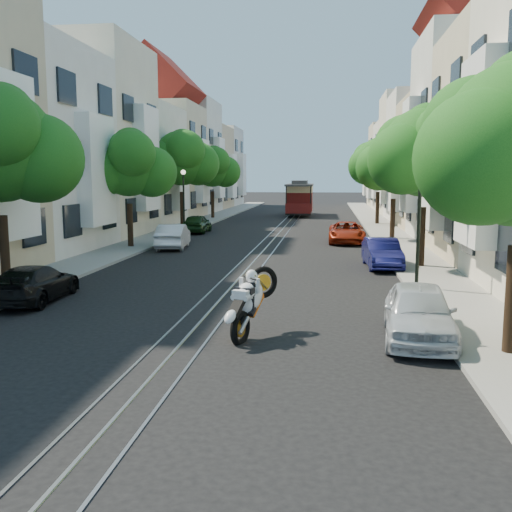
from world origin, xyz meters
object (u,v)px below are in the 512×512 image
(tree_w_d, at_px, (213,168))
(parked_car_e_far, at_px, (347,232))
(tree_e_d, at_px, (380,163))
(parked_car_w_far, at_px, (197,224))
(tree_w_c, at_px, (182,159))
(cable_car, at_px, (300,197))
(tree_w_a, at_px, (0,148))
(parked_car_w_near, at_px, (35,283))
(lamp_east, at_px, (419,206))
(lamp_west, at_px, (184,191))
(parked_car_e_near, at_px, (419,312))
(parked_car_e_mid, at_px, (382,253))
(sportbike_rider, at_px, (249,299))
(tree_e_c, at_px, (395,164))
(tree_e_b, at_px, (426,154))
(tree_w_b, at_px, (129,166))
(parked_car_w_mid, at_px, (173,236))

(tree_w_d, relative_size, parked_car_e_far, 1.47)
(tree_e_d, height_order, parked_car_w_far, tree_e_d)
(tree_w_c, xyz_separation_m, cable_car, (7.64, 16.38, -3.20))
(tree_w_a, bearing_deg, parked_car_w_near, -35.60)
(lamp_east, bearing_deg, cable_car, 98.83)
(lamp_west, xyz_separation_m, parked_car_e_near, (11.77, -23.92, -2.18))
(tree_w_c, xyz_separation_m, lamp_east, (13.44, -20.98, -2.22))
(lamp_east, bearing_deg, tree_w_d, 112.80)
(parked_car_e_near, bearing_deg, parked_car_w_far, 118.91)
(parked_car_e_mid, bearing_deg, sportbike_rider, -113.61)
(parked_car_w_near, bearing_deg, lamp_east, -168.35)
(tree_e_c, xyz_separation_m, parked_car_e_near, (-1.79, -21.89, -3.93))
(tree_e_b, bearing_deg, parked_car_e_near, -99.35)
(sportbike_rider, distance_m, parked_car_w_near, 7.74)
(tree_e_b, distance_m, tree_w_d, 30.60)
(parked_car_e_mid, xyz_separation_m, parked_car_w_far, (-11.20, 13.85, 0.02))
(parked_car_e_near, distance_m, parked_car_e_far, 19.98)
(tree_e_d, bearing_deg, parked_car_w_near, -113.13)
(tree_w_d, xyz_separation_m, lamp_west, (0.84, -13.98, -1.75))
(parked_car_e_far, bearing_deg, lamp_east, -81.87)
(lamp_west, bearing_deg, parked_car_w_near, -88.10)
(tree_w_c, xyz_separation_m, parked_car_e_near, (12.61, -26.89, -4.40))
(tree_w_b, xyz_separation_m, cable_car, (7.64, 27.38, -2.53))
(tree_w_a, relative_size, tree_w_b, 1.07)
(tree_e_c, height_order, tree_w_c, tree_w_c)
(tree_w_a, height_order, cable_car, tree_w_a)
(lamp_west, relative_size, parked_car_w_mid, 1.04)
(tree_e_d, xyz_separation_m, parked_car_e_near, (-1.79, -32.89, -4.20))
(tree_e_c, height_order, tree_w_d, same)
(tree_e_b, distance_m, sportbike_rider, 13.14)
(tree_e_d, bearing_deg, sportbike_rider, -99.86)
(sportbike_rider, bearing_deg, tree_w_a, 171.97)
(tree_e_d, relative_size, tree_w_d, 1.05)
(tree_w_b, bearing_deg, parked_car_w_mid, 6.28)
(tree_w_a, bearing_deg, parked_car_e_far, 54.30)
(tree_w_d, distance_m, parked_car_w_near, 35.37)
(lamp_east, xyz_separation_m, sportbike_rider, (-4.81, -6.20, -1.92))
(tree_w_c, bearing_deg, tree_e_b, -48.01)
(tree_e_c, height_order, parked_car_w_near, tree_e_c)
(parked_car_w_far, bearing_deg, tree_w_d, -84.17)
(tree_e_b, bearing_deg, tree_e_d, 90.00)
(tree_e_b, height_order, parked_car_w_mid, tree_e_b)
(tree_e_b, distance_m, tree_e_c, 11.00)
(tree_w_c, distance_m, parked_car_e_near, 30.02)
(tree_e_b, distance_m, lamp_west, 18.90)
(tree_e_c, distance_m, lamp_west, 13.82)
(tree_e_c, distance_m, parked_car_e_far, 5.27)
(tree_e_b, bearing_deg, parked_car_e_mid, -179.65)
(sportbike_rider, bearing_deg, parked_car_e_near, 21.95)
(tree_w_c, height_order, lamp_west, tree_w_c)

